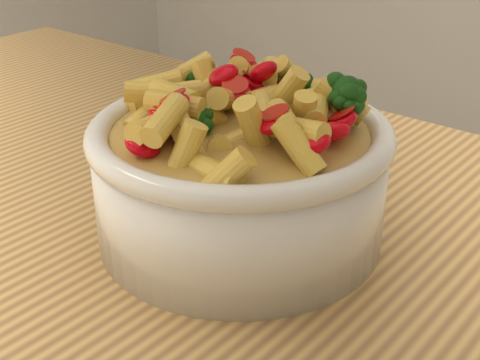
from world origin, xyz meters
The scene contains 3 objects.
table centered at (0.00, 0.00, 0.80)m, with size 1.20×0.80×0.90m.
serving_bowl centered at (0.11, 0.07, 0.95)m, with size 0.24×0.24×0.10m.
pasta_salad centered at (0.11, 0.07, 1.01)m, with size 0.19×0.19×0.04m.
Camera 1 is at (0.41, -0.29, 1.19)m, focal length 50.00 mm.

